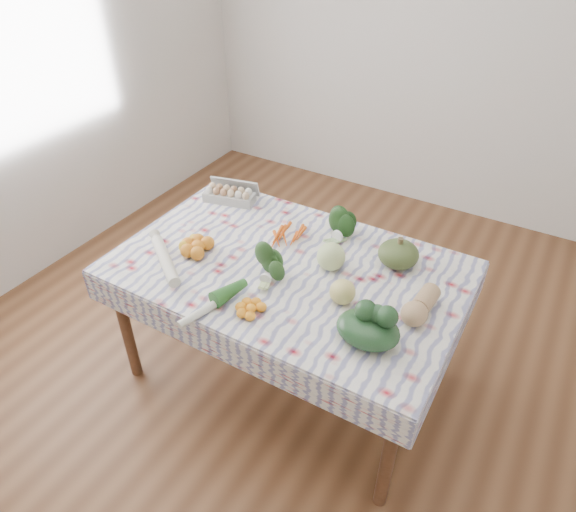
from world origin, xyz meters
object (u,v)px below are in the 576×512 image
(cabbage, at_px, (331,257))
(grapefruit, at_px, (343,292))
(dining_table, at_px, (288,279))
(kabocha_squash, at_px, (398,254))
(egg_carton, at_px, (229,196))
(butternut_squash, at_px, (421,304))

(cabbage, xyz_separation_m, grapefruit, (0.15, -0.19, -0.01))
(dining_table, distance_m, grapefruit, 0.38)
(dining_table, height_order, cabbage, cabbage)
(cabbage, distance_m, grapefruit, 0.25)
(grapefruit, bearing_deg, dining_table, 162.74)
(dining_table, relative_size, cabbage, 11.74)
(kabocha_squash, xyz_separation_m, grapefruit, (-0.11, -0.38, -0.01))
(dining_table, bearing_deg, kabocha_squash, 31.44)
(egg_carton, distance_m, butternut_squash, 1.31)
(egg_carton, bearing_deg, grapefruit, -39.25)
(egg_carton, distance_m, grapefruit, 1.04)
(dining_table, relative_size, kabocha_squash, 8.19)
(kabocha_squash, bearing_deg, grapefruit, -106.51)
(egg_carton, bearing_deg, kabocha_squash, -17.47)
(dining_table, xyz_separation_m, cabbage, (0.18, 0.09, 0.15))
(grapefruit, bearing_deg, egg_carton, 153.94)
(dining_table, xyz_separation_m, egg_carton, (-0.60, 0.35, 0.12))
(egg_carton, height_order, cabbage, cabbage)
(dining_table, bearing_deg, cabbage, 25.38)
(egg_carton, height_order, kabocha_squash, kabocha_squash)
(dining_table, xyz_separation_m, kabocha_squash, (0.45, 0.28, 0.15))
(egg_carton, bearing_deg, butternut_squash, -29.22)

